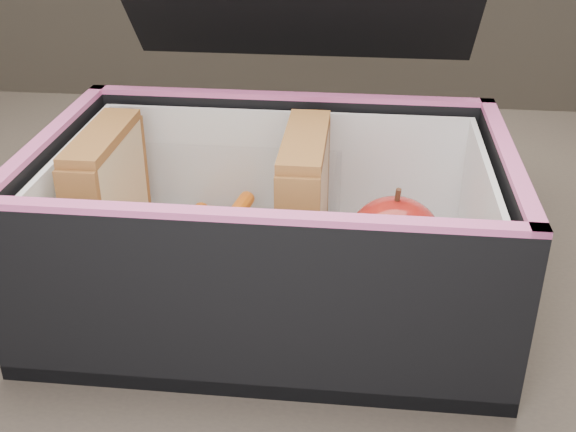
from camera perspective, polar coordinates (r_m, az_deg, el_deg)
name	(u,v)px	position (r m, az deg, el deg)	size (l,w,h in m)	color
kitchen_table	(255,359)	(0.62, -2.65, -11.22)	(1.20, 0.80, 0.75)	brown
lunch_bag	(273,214)	(0.50, -1.19, 0.15)	(0.31, 0.34, 0.27)	black
plastic_tub	(207,230)	(0.52, -6.43, -1.13)	(0.18, 0.13, 0.08)	white
sandwich_left	(109,203)	(0.53, -13.93, 1.04)	(0.03, 0.10, 0.11)	#D2B181
sandwich_right	(304,210)	(0.50, 1.28, 0.47)	(0.03, 0.10, 0.11)	#D2B181
carrot_sticks	(204,251)	(0.52, -6.63, -2.80)	(0.05, 0.15, 0.03)	#F24B10
paper_napkin	(399,278)	(0.53, 8.73, -4.88)	(0.07, 0.08, 0.01)	white
red_apple	(394,240)	(0.51, 8.40, -1.88)	(0.08, 0.08, 0.07)	maroon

